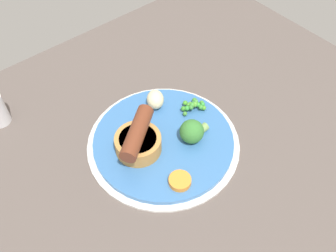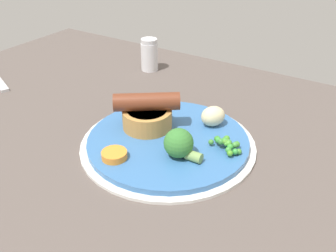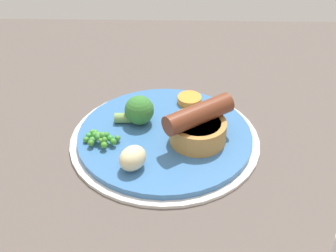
{
  "view_description": "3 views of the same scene",
  "coord_description": "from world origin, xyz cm",
  "px_view_note": "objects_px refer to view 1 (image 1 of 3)",
  "views": [
    {
      "loc": [
        -19.93,
        -30.65,
        58.18
      ],
      "look_at": [
        7.65,
        2.5,
        6.17
      ],
      "focal_mm": 40.0,
      "sensor_mm": 36.0,
      "label": 1
    },
    {
      "loc": [
        32.91,
        -40.32,
        36.54
      ],
      "look_at": [
        5.81,
        2.02,
        6.43
      ],
      "focal_mm": 40.0,
      "sensor_mm": 36.0,
      "label": 2
    },
    {
      "loc": [
        4.01,
        67.36,
        53.63
      ],
      "look_at": [
        5.49,
        2.07,
        6.3
      ],
      "focal_mm": 60.0,
      "sensor_mm": 36.0,
      "label": 3
    }
  ],
  "objects_px": {
    "potato_chunk_0": "(155,99)",
    "pea_pile": "(193,105)",
    "broccoli_floret_near": "(192,131)",
    "carrot_slice_0": "(180,181)",
    "sausage_pudding": "(138,140)",
    "dinner_plate": "(163,142)"
  },
  "relations": [
    {
      "from": "potato_chunk_0",
      "to": "pea_pile",
      "type": "bearing_deg",
      "value": -46.67
    },
    {
      "from": "broccoli_floret_near",
      "to": "carrot_slice_0",
      "type": "relative_size",
      "value": 1.58
    },
    {
      "from": "sausage_pudding",
      "to": "potato_chunk_0",
      "type": "relative_size",
      "value": 2.49
    },
    {
      "from": "sausage_pudding",
      "to": "pea_pile",
      "type": "bearing_deg",
      "value": -32.12
    },
    {
      "from": "broccoli_floret_near",
      "to": "dinner_plate",
      "type": "bearing_deg",
      "value": -39.9
    },
    {
      "from": "dinner_plate",
      "to": "potato_chunk_0",
      "type": "height_order",
      "value": "potato_chunk_0"
    },
    {
      "from": "dinner_plate",
      "to": "carrot_slice_0",
      "type": "relative_size",
      "value": 7.4
    },
    {
      "from": "sausage_pudding",
      "to": "broccoli_floret_near",
      "type": "height_order",
      "value": "sausage_pudding"
    },
    {
      "from": "dinner_plate",
      "to": "broccoli_floret_near",
      "type": "relative_size",
      "value": 4.67
    },
    {
      "from": "sausage_pudding",
      "to": "pea_pile",
      "type": "distance_m",
      "value": 0.14
    },
    {
      "from": "dinner_plate",
      "to": "sausage_pudding",
      "type": "relative_size",
      "value": 2.7
    },
    {
      "from": "potato_chunk_0",
      "to": "carrot_slice_0",
      "type": "relative_size",
      "value": 1.1
    },
    {
      "from": "pea_pile",
      "to": "broccoli_floret_near",
      "type": "xyz_separation_m",
      "value": [
        -0.05,
        -0.05,
        0.01
      ]
    },
    {
      "from": "sausage_pudding",
      "to": "potato_chunk_0",
      "type": "distance_m",
      "value": 0.11
    },
    {
      "from": "sausage_pudding",
      "to": "potato_chunk_0",
      "type": "xyz_separation_m",
      "value": [
        0.09,
        0.06,
        -0.01
      ]
    },
    {
      "from": "sausage_pudding",
      "to": "pea_pile",
      "type": "xyz_separation_m",
      "value": [
        0.14,
        0.01,
        -0.02
      ]
    },
    {
      "from": "dinner_plate",
      "to": "carrot_slice_0",
      "type": "xyz_separation_m",
      "value": [
        -0.04,
        -0.09,
        0.01
      ]
    },
    {
      "from": "pea_pile",
      "to": "potato_chunk_0",
      "type": "relative_size",
      "value": 1.3
    },
    {
      "from": "potato_chunk_0",
      "to": "carrot_slice_0",
      "type": "height_order",
      "value": "potato_chunk_0"
    },
    {
      "from": "carrot_slice_0",
      "to": "sausage_pudding",
      "type": "bearing_deg",
      "value": 96.33
    },
    {
      "from": "broccoli_floret_near",
      "to": "potato_chunk_0",
      "type": "relative_size",
      "value": 1.44
    },
    {
      "from": "sausage_pudding",
      "to": "pea_pile",
      "type": "relative_size",
      "value": 1.92
    }
  ]
}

